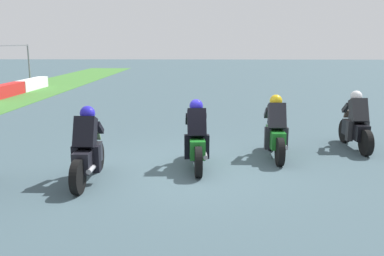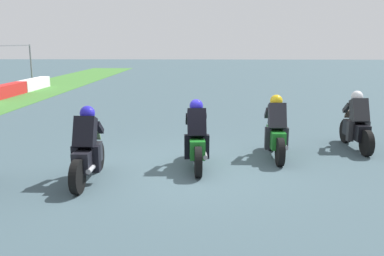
% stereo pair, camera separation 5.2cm
% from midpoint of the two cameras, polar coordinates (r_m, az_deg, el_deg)
% --- Properties ---
extents(ground_plane, '(120.00, 120.00, 0.00)m').
position_cam_midpoint_polar(ground_plane, '(9.24, -0.04, -5.55)').
color(ground_plane, '#3B5058').
extents(rider_lane_a, '(2.04, 0.55, 1.51)m').
position_cam_midpoint_polar(rider_lane_a, '(11.59, 21.71, 0.33)').
color(rider_lane_a, black).
rests_on(rider_lane_a, ground_plane).
extents(rider_lane_b, '(2.04, 0.54, 1.51)m').
position_cam_midpoint_polar(rider_lane_b, '(10.16, 11.54, -0.56)').
color(rider_lane_b, black).
rests_on(rider_lane_b, ground_plane).
extents(rider_lane_c, '(2.04, 0.55, 1.51)m').
position_cam_midpoint_polar(rider_lane_c, '(9.17, 0.79, -1.63)').
color(rider_lane_c, black).
rests_on(rider_lane_c, ground_plane).
extents(rider_lane_d, '(2.04, 0.54, 1.51)m').
position_cam_midpoint_polar(rider_lane_d, '(8.49, -13.91, -3.07)').
color(rider_lane_d, black).
rests_on(rider_lane_d, ground_plane).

